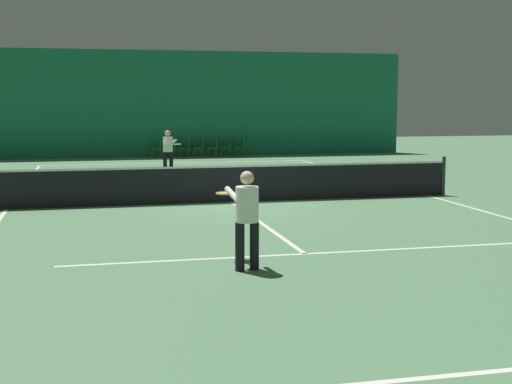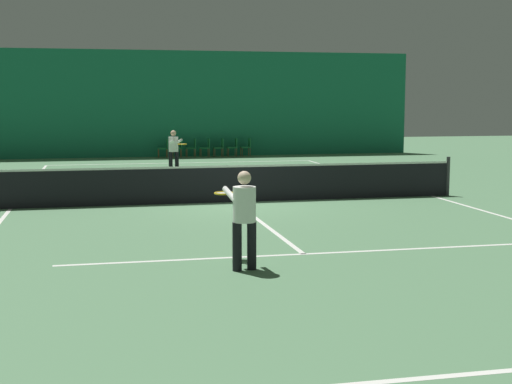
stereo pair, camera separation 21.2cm
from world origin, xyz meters
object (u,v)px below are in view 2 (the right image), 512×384
(courtside_chair_3, at_px, (206,146))
(courtside_chair_6, at_px, (247,146))
(courtside_chair_1, at_px, (178,147))
(player_far, at_px, (174,148))
(tennis_net, at_px, (235,182))
(player_near, at_px, (243,212))
(courtside_chair_0, at_px, (164,147))
(courtside_chair_2, at_px, (192,147))
(courtside_chair_5, at_px, (233,146))
(courtside_chair_4, at_px, (220,146))

(courtside_chair_3, xyz_separation_m, courtside_chair_6, (1.93, 0.00, 0.00))
(courtside_chair_1, bearing_deg, player_far, -7.39)
(tennis_net, distance_m, courtside_chair_3, 14.98)
(player_near, xyz_separation_m, courtside_chair_0, (0.73, 22.18, -0.41))
(courtside_chair_2, xyz_separation_m, courtside_chair_5, (1.93, 0.00, 0.00))
(courtside_chair_1, height_order, courtside_chair_3, same)
(courtside_chair_2, bearing_deg, courtside_chair_6, 90.00)
(courtside_chair_3, xyz_separation_m, courtside_chair_4, (0.64, 0.00, 0.00))
(courtside_chair_0, bearing_deg, courtside_chair_5, 90.00)
(tennis_net, bearing_deg, courtside_chair_1, 89.39)
(courtside_chair_3, relative_size, courtside_chair_6, 1.00)
(courtside_chair_3, height_order, courtside_chair_5, same)
(player_near, relative_size, courtside_chair_4, 1.83)
(tennis_net, distance_m, courtside_chair_6, 15.29)
(player_far, height_order, courtside_chair_6, player_far)
(courtside_chair_1, bearing_deg, tennis_net, -0.61)
(player_near, bearing_deg, courtside_chair_4, -17.76)
(tennis_net, xyz_separation_m, courtside_chair_5, (2.74, 14.91, -0.03))
(tennis_net, xyz_separation_m, courtside_chair_1, (0.16, 14.91, -0.03))
(tennis_net, bearing_deg, courtside_chair_6, 77.22)
(player_far, bearing_deg, courtside_chair_0, 164.95)
(tennis_net, height_order, courtside_chair_3, tennis_net)
(player_far, height_order, courtside_chair_0, player_far)
(courtside_chair_4, bearing_deg, courtside_chair_6, 90.00)
(player_near, xyz_separation_m, courtside_chair_3, (2.67, 22.18, -0.41))
(player_far, distance_m, courtside_chair_1, 6.92)
(courtside_chair_1, xyz_separation_m, courtside_chair_6, (3.22, 0.00, 0.00))
(courtside_chair_4, bearing_deg, courtside_chair_5, 90.00)
(player_far, distance_m, courtside_chair_0, 6.86)
(courtside_chair_4, xyz_separation_m, courtside_chair_5, (0.64, 0.00, 0.00))
(courtside_chair_1, distance_m, courtside_chair_3, 1.29)
(player_near, xyz_separation_m, courtside_chair_1, (1.38, 22.18, -0.41))
(tennis_net, bearing_deg, courtside_chair_2, 86.92)
(player_far, xyz_separation_m, courtside_chair_5, (3.47, 6.85, -0.40))
(courtside_chair_2, relative_size, courtside_chair_5, 1.00)
(player_near, distance_m, courtside_chair_2, 22.27)
(player_far, height_order, courtside_chair_4, player_far)
(player_far, distance_m, courtside_chair_4, 7.42)
(tennis_net, height_order, player_near, player_near)
(courtside_chair_3, distance_m, courtside_chair_4, 0.64)
(courtside_chair_2, height_order, courtside_chair_3, same)
(courtside_chair_0, bearing_deg, courtside_chair_6, 90.00)
(courtside_chair_2, relative_size, courtside_chair_6, 1.00)
(player_near, height_order, courtside_chair_4, player_near)
(courtside_chair_3, xyz_separation_m, courtside_chair_5, (1.29, 0.00, 0.00))
(courtside_chair_0, height_order, courtside_chair_5, same)
(courtside_chair_0, distance_m, courtside_chair_6, 3.87)
(courtside_chair_1, bearing_deg, courtside_chair_3, 90.00)
(courtside_chair_1, bearing_deg, player_near, -3.55)
(player_far, distance_m, courtside_chair_2, 7.03)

